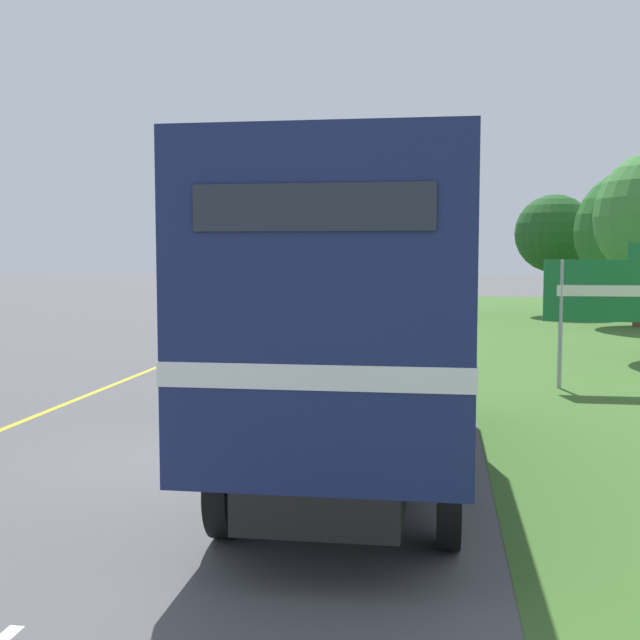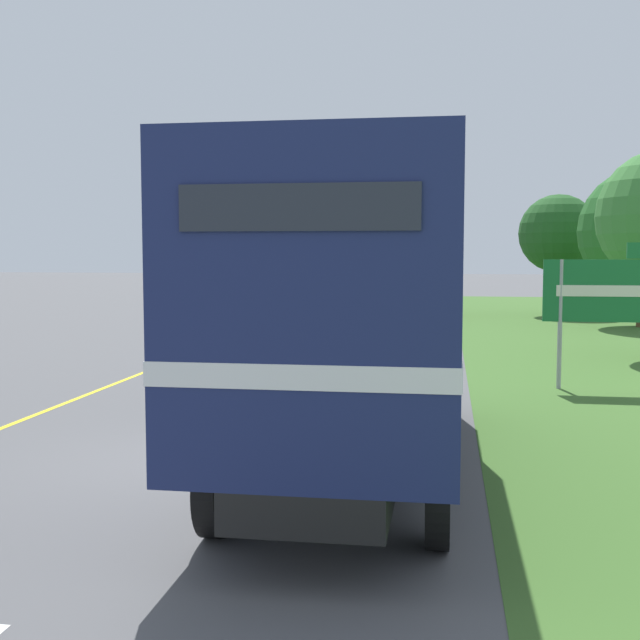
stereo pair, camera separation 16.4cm
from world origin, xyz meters
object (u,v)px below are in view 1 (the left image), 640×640
object	(u,v)px
lead_car_white	(295,305)
roadside_tree_far	(554,234)
lead_car_red_ahead	(410,293)
roadside_tree_mid	(640,231)
horse_trailer_truck	(361,309)
highway_sign	(606,294)

from	to	relation	value
lead_car_white	roadside_tree_far	bearing A→B (deg)	46.16
lead_car_white	lead_car_red_ahead	world-z (taller)	lead_car_white
lead_car_white	roadside_tree_mid	xyz separation A→B (m)	(12.25, 4.70, 2.57)
horse_trailer_truck	lead_car_red_ahead	bearing A→B (deg)	90.71
lead_car_red_ahead	roadside_tree_mid	xyz separation A→B (m)	(8.66, -4.43, 2.60)
lead_car_red_ahead	highway_sign	bearing A→B (deg)	-76.47
roadside_tree_far	lead_car_white	bearing A→B (deg)	-133.84
horse_trailer_truck	lead_car_white	world-z (taller)	horse_trailer_truck
lead_car_red_ahead	roadside_tree_mid	bearing A→B (deg)	-27.08
lead_car_red_ahead	roadside_tree_mid	world-z (taller)	roadside_tree_mid
roadside_tree_mid	lead_car_white	bearing A→B (deg)	-158.99
lead_car_red_ahead	roadside_tree_mid	distance (m)	10.07
lead_car_white	roadside_tree_far	distance (m)	14.55
horse_trailer_truck	lead_car_white	bearing A→B (deg)	102.95
horse_trailer_truck	lead_car_red_ahead	world-z (taller)	horse_trailer_truck
horse_trailer_truck	roadside_tree_far	size ratio (longest dim) A/B	1.54
horse_trailer_truck	lead_car_white	distance (m)	17.46
lead_car_red_ahead	roadside_tree_far	size ratio (longest dim) A/B	0.74
lead_car_white	lead_car_red_ahead	size ratio (longest dim) A/B	0.96
highway_sign	roadside_tree_mid	bearing A→B (deg)	74.62
roadside_tree_mid	roadside_tree_far	bearing A→B (deg)	112.55
lead_car_red_ahead	roadside_tree_far	world-z (taller)	roadside_tree_far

